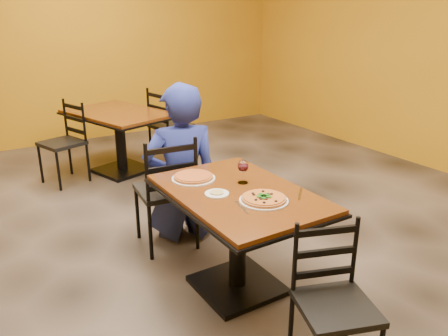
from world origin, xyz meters
TOP-DOWN VIEW (x-y plane):
  - floor at (0.00, 0.00)m, footprint 7.00×8.00m
  - wall_back at (0.00, 4.00)m, footprint 7.00×0.01m
  - table_main at (0.00, -0.50)m, footprint 0.83×1.23m
  - table_second at (0.15, 2.29)m, footprint 1.20×1.48m
  - chair_main_near at (-0.01, -1.43)m, footprint 0.49×0.49m
  - chair_main_far at (-0.15, 0.36)m, footprint 0.48×0.48m
  - chair_second_left at (-0.53, 2.29)m, footprint 0.53×0.53m
  - chair_second_right at (0.83, 2.29)m, footprint 0.52×0.52m
  - diner at (0.05, 0.45)m, footprint 0.74×0.58m
  - plate_main at (0.04, -0.72)m, footprint 0.31×0.31m
  - pizza_main at (0.04, -0.72)m, footprint 0.28×0.28m
  - plate_far at (-0.15, -0.15)m, footprint 0.31×0.31m
  - pizza_far at (-0.15, -0.15)m, footprint 0.28×0.28m
  - side_plate at (-0.15, -0.47)m, footprint 0.16×0.16m
  - dip at (-0.15, -0.47)m, footprint 0.09×0.09m
  - wine_glass at (0.11, -0.39)m, footprint 0.08×0.08m
  - fork at (-0.13, -0.73)m, footprint 0.05×0.19m
  - knife at (0.31, -0.76)m, footprint 0.16×0.16m

SIDE VIEW (x-z plane):
  - floor at x=0.00m, z-range -0.01..0.01m
  - chair_main_near at x=-0.01m, z-range 0.00..0.84m
  - chair_second_left at x=-0.53m, z-range 0.00..0.92m
  - chair_main_far at x=-0.15m, z-range 0.00..0.96m
  - chair_second_right at x=0.83m, z-range 0.00..0.97m
  - table_main at x=0.00m, z-range 0.18..0.93m
  - table_second at x=0.15m, z-range 0.18..0.93m
  - diner at x=0.05m, z-range 0.00..1.35m
  - fork at x=-0.13m, z-range 0.75..0.75m
  - knife at x=0.31m, z-range 0.75..0.75m
  - plate_main at x=0.04m, z-range 0.75..0.76m
  - plate_far at x=-0.15m, z-range 0.75..0.76m
  - side_plate at x=-0.15m, z-range 0.75..0.76m
  - dip at x=-0.15m, z-range 0.76..0.77m
  - pizza_main at x=0.04m, z-range 0.76..0.78m
  - pizza_far at x=-0.15m, z-range 0.76..0.78m
  - wine_glass at x=0.11m, z-range 0.75..0.93m
  - wall_back at x=0.00m, z-range 0.00..3.00m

